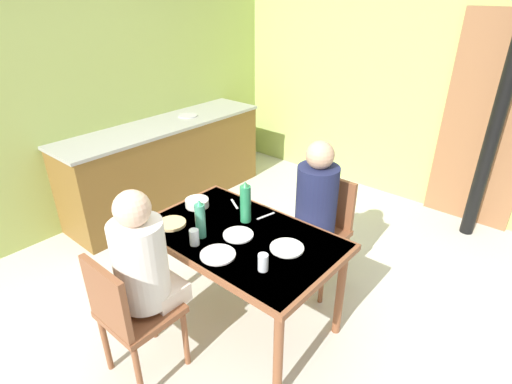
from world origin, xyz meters
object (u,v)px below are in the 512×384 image
(dining_table, at_px, (241,245))
(person_near_diner, at_px, (143,260))
(chair_near_diner, at_px, (129,312))
(water_bottle_green_far, at_px, (200,220))
(kitchen_counter, at_px, (167,163))
(serving_bowl_center, at_px, (197,203))
(chair_far_diner, at_px, (323,225))
(person_far_diner, at_px, (316,199))
(water_bottle_green_near, at_px, (245,203))

(dining_table, relative_size, person_near_diner, 1.67)
(chair_near_diner, relative_size, water_bottle_green_far, 3.29)
(chair_near_diner, bearing_deg, kitchen_counter, 136.51)
(kitchen_counter, relative_size, serving_bowl_center, 13.40)
(dining_table, bearing_deg, chair_far_diner, 77.95)
(kitchen_counter, distance_m, chair_near_diner, 2.28)
(person_near_diner, bearing_deg, kitchen_counter, 139.10)
(person_near_diner, bearing_deg, person_far_diner, 74.85)
(chair_near_diner, relative_size, serving_bowl_center, 5.12)
(kitchen_counter, height_order, water_bottle_green_near, water_bottle_green_near)
(dining_table, height_order, water_bottle_green_near, water_bottle_green_near)
(serving_bowl_center, bearing_deg, water_bottle_green_far, -38.14)
(kitchen_counter, distance_m, water_bottle_green_far, 1.97)
(serving_bowl_center, bearing_deg, chair_far_diner, 46.12)
(person_far_diner, bearing_deg, water_bottle_green_near, 61.79)
(person_near_diner, xyz_separation_m, water_bottle_green_near, (0.08, 0.77, 0.08))
(water_bottle_green_near, bearing_deg, serving_bowl_center, -169.25)
(chair_far_diner, relative_size, person_far_diner, 1.13)
(chair_far_diner, bearing_deg, serving_bowl_center, 46.12)
(dining_table, xyz_separation_m, chair_far_diner, (0.16, 0.76, -0.14))
(water_bottle_green_near, relative_size, serving_bowl_center, 1.74)
(kitchen_counter, xyz_separation_m, chair_near_diner, (1.65, -1.57, 0.05))
(person_far_diner, relative_size, water_bottle_green_far, 2.92)
(water_bottle_green_near, bearing_deg, chair_far_diner, 67.41)
(water_bottle_green_far, bearing_deg, chair_near_diner, -89.65)
(dining_table, xyz_separation_m, water_bottle_green_near, (-0.09, 0.15, 0.22))
(chair_near_diner, bearing_deg, person_near_diner, 90.00)
(serving_bowl_center, bearing_deg, kitchen_counter, 150.90)
(person_near_diner, relative_size, water_bottle_green_far, 2.92)
(chair_near_diner, bearing_deg, serving_bowl_center, 111.28)
(kitchen_counter, bearing_deg, serving_bowl_center, -29.10)
(chair_far_diner, xyz_separation_m, water_bottle_green_near, (-0.25, -0.61, 0.36))
(person_far_diner, bearing_deg, dining_table, 75.40)
(water_bottle_green_near, bearing_deg, dining_table, -58.44)
(water_bottle_green_near, distance_m, water_bottle_green_far, 0.34)
(dining_table, distance_m, person_far_diner, 0.66)
(chair_near_diner, bearing_deg, water_bottle_green_far, 90.35)
(chair_near_diner, bearing_deg, water_bottle_green_near, 84.76)
(dining_table, bearing_deg, water_bottle_green_far, -134.88)
(person_near_diner, distance_m, person_far_diner, 1.29)
(dining_table, xyz_separation_m, serving_bowl_center, (-0.50, 0.07, 0.11))
(person_far_diner, relative_size, water_bottle_green_near, 2.60)
(kitchen_counter, xyz_separation_m, person_near_diner, (1.65, -1.43, 0.33))
(chair_near_diner, relative_size, person_far_diner, 1.13)
(dining_table, bearing_deg, kitchen_counter, 156.03)
(chair_far_diner, height_order, water_bottle_green_near, water_bottle_green_near)
(kitchen_counter, relative_size, chair_far_diner, 2.62)
(chair_far_diner, bearing_deg, water_bottle_green_near, 67.41)
(person_far_diner, height_order, serving_bowl_center, person_far_diner)
(chair_far_diner, bearing_deg, kitchen_counter, -1.62)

